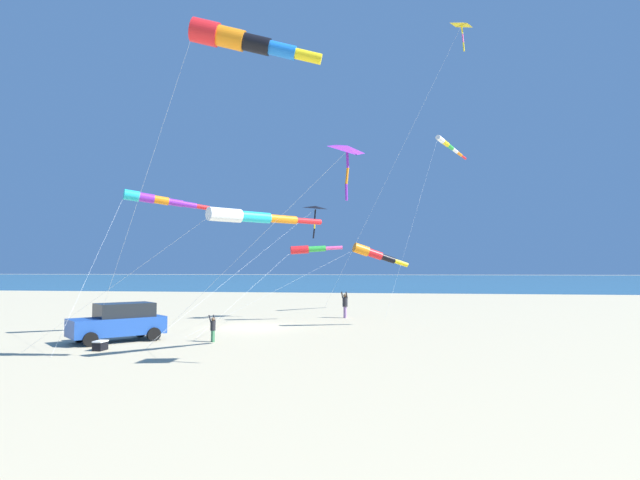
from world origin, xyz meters
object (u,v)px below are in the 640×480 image
object	(u,v)px
person_adult_flyer	(345,303)
kite_delta_red_high_left	(347,151)
parked_car	(119,322)
kite_delta_striped_overhead	(315,209)
kite_windsock_white_trailing	(252,217)
kite_windsock_checkered_midright	(238,40)
kite_delta_black_fish_shape	(461,26)
cooler_box	(100,345)
kite_windsock_blue_topmost	(309,249)
person_child_green_jacket	(213,327)
kite_windsock_orange_high_right	(448,146)
kite_windsock_purple_drifting	(373,254)
kite_windsock_long_streamer_right	(156,200)

from	to	relation	value
person_adult_flyer	kite_delta_red_high_left	bearing A→B (deg)	6.17
parked_car	kite_delta_striped_overhead	xyz separation A→B (m)	(-12.68, 7.61, 6.91)
kite_windsock_white_trailing	kite_windsock_checkered_midright	size ratio (longest dim) A/B	0.96
kite_delta_red_high_left	kite_delta_black_fish_shape	xyz separation A→B (m)	(-15.55, 5.96, 11.63)
cooler_box	kite_windsock_blue_topmost	distance (m)	15.82
person_child_green_jacket	parked_car	bearing A→B (deg)	-83.20
kite_windsock_orange_high_right	person_child_green_jacket	bearing A→B (deg)	-34.92
kite_delta_red_high_left	kite_windsock_blue_topmost	size ratio (longest dim) A/B	0.90
kite_windsock_white_trailing	kite_windsock_checkered_midright	xyz separation A→B (m)	(2.38, 0.11, 6.33)
kite_delta_red_high_left	kite_delta_striped_overhead	bearing A→B (deg)	-167.27
kite_windsock_purple_drifting	kite_windsock_orange_high_right	bearing A→B (deg)	153.28
person_child_green_jacket	kite_windsock_orange_high_right	xyz separation A→B (m)	(-18.72, 13.07, 12.97)
kite_windsock_orange_high_right	kite_windsock_checkered_midright	size ratio (longest dim) A/B	1.11
person_adult_flyer	kite_windsock_long_streamer_right	size ratio (longest dim) A/B	0.21
kite_windsock_long_streamer_right	kite_delta_striped_overhead	distance (m)	12.40
kite_delta_black_fish_shape	parked_car	bearing A→B (deg)	-60.19
kite_delta_striped_overhead	kite_delta_black_fish_shape	bearing A→B (deg)	75.74
kite_windsock_orange_high_right	kite_windsock_checkered_midright	world-z (taller)	kite_windsock_orange_high_right
kite_windsock_checkered_midright	kite_windsock_white_trailing	bearing A→B (deg)	-177.24
parked_car	kite_windsock_blue_topmost	world-z (taller)	kite_windsock_blue_topmost
kite_windsock_purple_drifting	kite_windsock_white_trailing	world-z (taller)	kite_windsock_white_trailing
kite_windsock_purple_drifting	kite_windsock_white_trailing	bearing A→B (deg)	-21.56
parked_car	cooler_box	world-z (taller)	parked_car
person_child_green_jacket	cooler_box	bearing A→B (deg)	-50.60
kite_delta_red_high_left	kite_windsock_blue_topmost	xyz separation A→B (m)	(-16.29, -4.24, -2.86)
kite_delta_striped_overhead	kite_windsock_purple_drifting	bearing A→B (deg)	43.00
kite_delta_black_fish_shape	person_adult_flyer	bearing A→B (deg)	-113.29
parked_car	kite_delta_black_fish_shape	xyz separation A→B (m)	(-10.13, 17.67, 18.39)
person_child_green_jacket	kite_windsock_purple_drifting	world-z (taller)	kite_windsock_purple_drifting
cooler_box	kite_windsock_white_trailing	world-z (taller)	kite_windsock_white_trailing
parked_car	kite_windsock_white_trailing	xyz separation A→B (m)	(3.13, 7.57, 4.69)
person_adult_flyer	kite_delta_red_high_left	distance (m)	20.25
parked_car	kite_delta_striped_overhead	size ratio (longest dim) A/B	0.30
person_child_green_jacket	kite_windsock_blue_topmost	bearing A→B (deg)	164.32
kite_windsock_checkered_midright	kite_windsock_orange_high_right	bearing A→B (deg)	158.11
person_adult_flyer	kite_windsock_orange_high_right	bearing A→B (deg)	125.46
kite_delta_red_high_left	kite_delta_striped_overhead	distance (m)	18.57
kite_delta_red_high_left	kite_windsock_long_streamer_right	distance (m)	13.70
person_child_green_jacket	kite_windsock_orange_high_right	world-z (taller)	kite_windsock_orange_high_right
kite_windsock_blue_topmost	kite_windsock_checkered_midright	distance (m)	17.85
kite_windsock_purple_drifting	kite_delta_striped_overhead	xyz separation A→B (m)	(-4.68, -4.36, 3.40)
kite_windsock_blue_topmost	kite_delta_black_fish_shape	xyz separation A→B (m)	(0.74, 10.20, 14.49)
person_child_green_jacket	kite_delta_black_fish_shape	size ratio (longest dim) A/B	0.07
kite_windsock_orange_high_right	kite_windsock_white_trailing	bearing A→B (deg)	-24.21
kite_windsock_checkered_midright	kite_delta_striped_overhead	distance (m)	18.65
kite_windsock_orange_high_right	cooler_box	bearing A→B (deg)	-37.74
kite_delta_red_high_left	kite_windsock_purple_drifting	world-z (taller)	kite_delta_red_high_left
person_adult_flyer	kite_windsock_purple_drifting	distance (m)	6.94
kite_windsock_white_trailing	kite_delta_red_high_left	bearing A→B (deg)	60.96
kite_windsock_long_streamer_right	kite_windsock_checkered_midright	xyz separation A→B (m)	(8.02, 7.14, 4.70)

